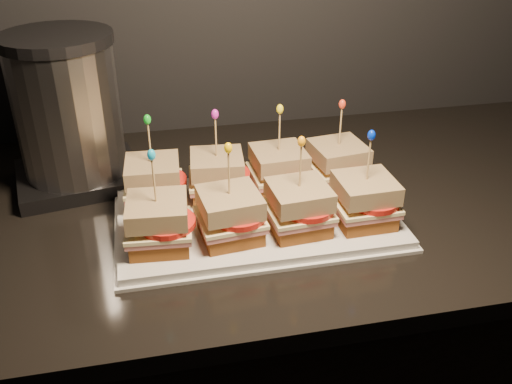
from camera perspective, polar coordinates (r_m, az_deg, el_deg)
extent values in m
cube|color=black|center=(1.34, 1.70, -18.43)|extent=(2.41, 0.66, 0.90)
cube|color=black|center=(1.04, 2.08, -1.10)|extent=(2.45, 0.70, 0.03)
cube|color=silver|center=(0.96, 0.00, -2.39)|extent=(0.45, 0.28, 0.02)
cube|color=silver|center=(0.96, 0.00, -2.70)|extent=(0.46, 0.29, 0.01)
cube|color=#5D330F|center=(0.99, -10.06, -0.39)|extent=(0.09, 0.09, 0.02)
cube|color=#C7635D|center=(0.98, -10.14, 0.42)|extent=(0.10, 0.10, 0.01)
cube|color=#FAEAA4|center=(0.98, -10.18, 0.78)|extent=(0.10, 0.10, 0.01)
cylinder|color=red|center=(0.97, -9.49, 1.08)|extent=(0.09, 0.09, 0.01)
cube|color=#552A0B|center=(0.96, -10.32, 2.19)|extent=(0.09, 0.09, 0.03)
cylinder|color=tan|center=(0.94, -10.56, 4.62)|extent=(0.00, 0.00, 0.09)
ellipsoid|color=green|center=(0.92, -10.82, 7.14)|extent=(0.01, 0.01, 0.02)
cube|color=#5D330F|center=(0.99, -3.83, 0.26)|extent=(0.09, 0.09, 0.02)
cube|color=#C7635D|center=(0.98, -3.87, 1.07)|extent=(0.10, 0.10, 0.01)
cube|color=#FAEAA4|center=(0.98, -3.88, 1.42)|extent=(0.11, 0.10, 0.01)
cylinder|color=red|center=(0.97, -3.14, 1.72)|extent=(0.09, 0.09, 0.01)
cube|color=#552A0B|center=(0.97, -3.93, 2.83)|extent=(0.10, 0.10, 0.03)
cylinder|color=tan|center=(0.95, -4.03, 5.25)|extent=(0.00, 0.00, 0.09)
ellipsoid|color=#CB22B1|center=(0.93, -4.12, 7.77)|extent=(0.01, 0.01, 0.02)
cube|color=#5D330F|center=(1.01, 2.24, 0.88)|extent=(0.09, 0.09, 0.02)
cube|color=#C7635D|center=(1.00, 2.26, 1.68)|extent=(0.10, 0.10, 0.01)
cube|color=#FAEAA4|center=(1.00, 2.27, 2.03)|extent=(0.10, 0.10, 0.01)
cylinder|color=red|center=(0.99, 3.03, 2.32)|extent=(0.09, 0.09, 0.01)
cube|color=#552A0B|center=(0.99, 2.30, 3.42)|extent=(0.09, 0.09, 0.03)
cylinder|color=tan|center=(0.97, 2.35, 5.81)|extent=(0.00, 0.00, 0.09)
ellipsoid|color=yellow|center=(0.95, 2.41, 8.29)|extent=(0.01, 0.01, 0.02)
cube|color=#5D330F|center=(1.04, 8.05, 1.46)|extent=(0.10, 0.10, 0.02)
cube|color=#C7635D|center=(1.03, 8.11, 2.25)|extent=(0.11, 0.10, 0.01)
cube|color=#FAEAA4|center=(1.03, 8.13, 2.59)|extent=(0.11, 0.10, 0.01)
cylinder|color=red|center=(1.02, 8.91, 2.87)|extent=(0.09, 0.09, 0.01)
cube|color=#552A0B|center=(1.02, 8.24, 3.95)|extent=(0.10, 0.10, 0.03)
cylinder|color=tan|center=(1.00, 8.43, 6.27)|extent=(0.00, 0.00, 0.09)
ellipsoid|color=red|center=(0.98, 8.62, 8.68)|extent=(0.01, 0.01, 0.02)
cube|color=#5D330F|center=(0.88, -9.60, -4.58)|extent=(0.09, 0.09, 0.02)
cube|color=#C7635D|center=(0.87, -9.68, -3.71)|extent=(0.10, 0.10, 0.01)
cube|color=#FAEAA4|center=(0.86, -9.72, -3.32)|extent=(0.10, 0.10, 0.01)
cylinder|color=red|center=(0.85, -8.94, -3.03)|extent=(0.09, 0.09, 0.01)
cube|color=#552A0B|center=(0.85, -9.88, -1.79)|extent=(0.10, 0.10, 0.03)
cylinder|color=tan|center=(0.83, -10.14, 0.87)|extent=(0.00, 0.00, 0.09)
ellipsoid|color=#1498BF|center=(0.81, -10.42, 3.67)|extent=(0.01, 0.01, 0.02)
cube|color=#5D330F|center=(0.88, -2.57, -3.82)|extent=(0.10, 0.10, 0.02)
cube|color=#C7635D|center=(0.87, -2.60, -2.95)|extent=(0.10, 0.10, 0.01)
cube|color=#FAEAA4|center=(0.87, -2.61, -2.56)|extent=(0.11, 0.10, 0.01)
cylinder|color=red|center=(0.86, -1.77, -2.26)|extent=(0.09, 0.09, 0.01)
cube|color=#552A0B|center=(0.86, -2.65, -1.03)|extent=(0.10, 0.10, 0.03)
cylinder|color=tan|center=(0.83, -2.72, 1.63)|extent=(0.00, 0.00, 0.09)
ellipsoid|color=#F9BD02|center=(0.81, -2.79, 4.42)|extent=(0.01, 0.01, 0.02)
cube|color=#5D330F|center=(0.90, 4.22, -3.03)|extent=(0.09, 0.09, 0.02)
cube|color=#C7635D|center=(0.89, 4.26, -2.17)|extent=(0.10, 0.10, 0.01)
cube|color=#FAEAA4|center=(0.89, 4.28, -1.79)|extent=(0.10, 0.10, 0.01)
cylinder|color=red|center=(0.88, 5.15, -1.49)|extent=(0.09, 0.09, 0.01)
cube|color=#552A0B|center=(0.88, 4.34, -0.28)|extent=(0.09, 0.09, 0.03)
cylinder|color=tan|center=(0.86, 4.45, 2.33)|extent=(0.00, 0.00, 0.09)
ellipsoid|color=orange|center=(0.84, 4.57, 5.07)|extent=(0.01, 0.01, 0.02)
cube|color=#5D330F|center=(0.94, 10.62, -2.25)|extent=(0.09, 0.09, 0.02)
cube|color=#C7635D|center=(0.93, 10.71, -1.41)|extent=(0.10, 0.09, 0.01)
cube|color=#FAEAA4|center=(0.92, 10.75, -1.04)|extent=(0.10, 0.10, 0.01)
cylinder|color=red|center=(0.92, 11.63, -0.74)|extent=(0.09, 0.09, 0.01)
cube|color=#552A0B|center=(0.91, 10.91, 0.42)|extent=(0.09, 0.09, 0.03)
cylinder|color=tan|center=(0.89, 11.19, 2.95)|extent=(0.00, 0.00, 0.09)
ellipsoid|color=#0328CF|center=(0.87, 11.47, 5.60)|extent=(0.01, 0.01, 0.02)
cube|color=#262628|center=(1.12, -17.27, 1.51)|extent=(0.25, 0.22, 0.03)
cylinder|color=silver|center=(1.07, -18.32, 7.73)|extent=(0.18, 0.18, 0.24)
cylinder|color=#262628|center=(1.03, -19.45, 14.25)|extent=(0.19, 0.19, 0.02)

